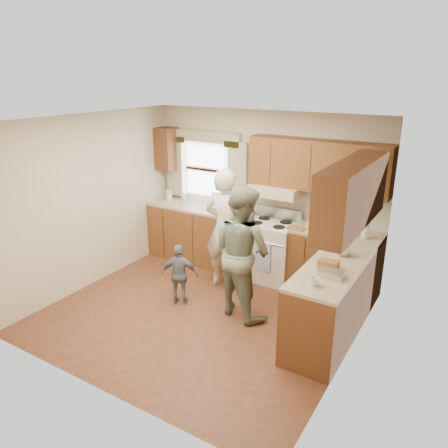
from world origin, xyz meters
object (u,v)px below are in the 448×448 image
Objects in this scene: woman_left at (225,229)px; woman_right at (242,252)px; stove at (271,250)px; child at (180,275)px.

woman_left reaches higher than woman_right.
woman_left is at bearing -127.74° from stove.
woman_right reaches higher than stove.
woman_right is at bearing 134.85° from woman_left.
woman_left is at bearing -27.05° from woman_right.
stove is 0.62× the size of woman_right.
stove is 1.24× the size of child.
woman_left is 2.07× the size of child.
woman_right is 2.01× the size of child.
stove reaches higher than child.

